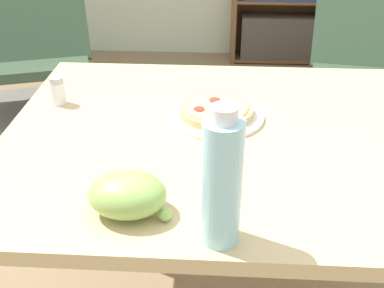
# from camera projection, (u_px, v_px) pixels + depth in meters

# --- Properties ---
(dining_table) EXTENTS (1.09, 0.89, 0.75)m
(dining_table) POSITION_uv_depth(u_px,v_px,m) (220.00, 167.00, 1.25)
(dining_table) COLOR #D1B27F
(dining_table) RESTS_ON ground_plane
(pizza_on_plate) EXTENTS (0.25, 0.25, 0.04)m
(pizza_on_plate) POSITION_uv_depth(u_px,v_px,m) (216.00, 113.00, 1.26)
(pizza_on_plate) COLOR white
(pizza_on_plate) RESTS_ON dining_table
(grape_bunch) EXTENTS (0.16, 0.12, 0.08)m
(grape_bunch) POSITION_uv_depth(u_px,v_px,m) (128.00, 194.00, 0.91)
(grape_bunch) COLOR #93BC5B
(grape_bunch) RESTS_ON dining_table
(drink_bottle) EXTENTS (0.07, 0.07, 0.26)m
(drink_bottle) POSITION_uv_depth(u_px,v_px,m) (222.00, 182.00, 0.80)
(drink_bottle) COLOR #A3DBEA
(drink_bottle) RESTS_ON dining_table
(salt_shaker) EXTENTS (0.04, 0.04, 0.08)m
(salt_shaker) POSITION_uv_depth(u_px,v_px,m) (58.00, 91.00, 1.32)
(salt_shaker) COLOR white
(salt_shaker) RESTS_ON dining_table
(lounge_chair_near) EXTENTS (0.85, 0.93, 0.88)m
(lounge_chair_near) POSITION_uv_depth(u_px,v_px,m) (31.00, 72.00, 2.73)
(lounge_chair_near) COLOR slate
(lounge_chair_near) RESTS_ON ground_plane
(lounge_chair_far) EXTENTS (0.77, 0.85, 0.88)m
(lounge_chair_far) POSITION_uv_depth(u_px,v_px,m) (372.00, 80.00, 2.64)
(lounge_chair_far) COLOR slate
(lounge_chair_far) RESTS_ON ground_plane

